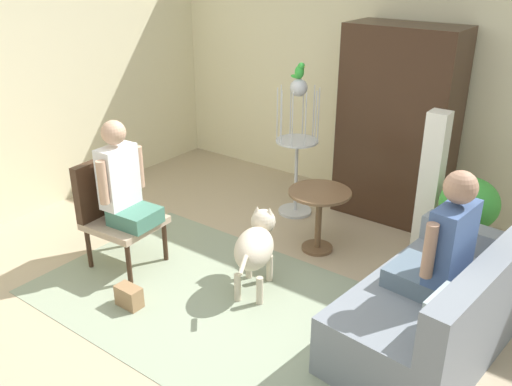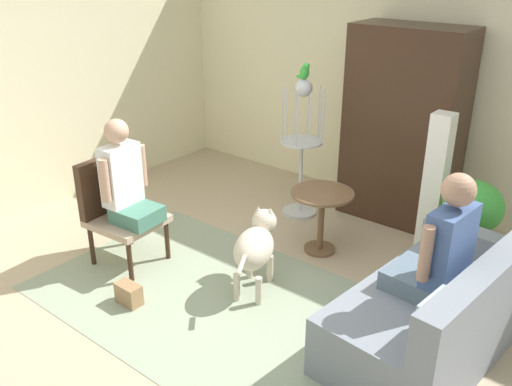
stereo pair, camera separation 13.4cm
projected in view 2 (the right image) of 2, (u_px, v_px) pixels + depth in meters
ground_plane at (247, 308)px, 4.42m from camera, size 7.08×7.08×0.00m
back_wall at (410, 78)px, 5.77m from camera, size 6.50×0.12×2.79m
left_wall at (43, 77)px, 5.79m from camera, size 0.12×5.87×2.79m
area_rug at (226, 305)px, 4.46m from camera, size 3.18×1.90×0.01m
couch at (437, 314)px, 3.84m from camera, size 1.04×1.71×0.85m
armchair at (116, 204)px, 4.93m from camera, size 0.63×0.60×0.96m
person_on_couch at (441, 249)px, 3.64m from camera, size 0.51×0.56×0.91m
person_on_armchair at (125, 180)px, 4.74m from camera, size 0.46×0.50×0.90m
round_end_table at (322, 210)px, 5.09m from camera, size 0.58×0.58×0.61m
dog at (256, 245)px, 4.54m from camera, size 0.48×0.80×0.63m
bird_cage_stand at (302, 143)px, 5.69m from camera, size 0.44×0.44×1.46m
parrot at (305, 71)px, 5.39m from camera, size 0.17×0.10×0.16m
potted_plant at (472, 212)px, 4.72m from camera, size 0.51×0.51×0.85m
column_lamp at (434, 188)px, 4.94m from camera, size 0.20×0.20×1.36m
armoire_cabinet at (404, 127)px, 5.55m from camera, size 1.12×0.56×1.99m
handbag at (129, 294)px, 4.44m from camera, size 0.22×0.12×0.18m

